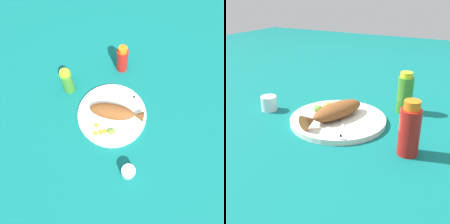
# 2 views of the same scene
# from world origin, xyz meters

# --- Properties ---
(ground_plane) EXTENTS (4.00, 4.00, 0.00)m
(ground_plane) POSITION_xyz_m (0.00, 0.00, 0.00)
(ground_plane) COLOR #0C605B
(main_plate) EXTENTS (0.33, 0.33, 0.02)m
(main_plate) POSITION_xyz_m (0.00, 0.00, 0.01)
(main_plate) COLOR silver
(main_plate) RESTS_ON ground_plane
(fried_fish) EXTENTS (0.26, 0.14, 0.05)m
(fried_fish) POSITION_xyz_m (-0.01, 0.00, 0.05)
(fried_fish) COLOR brown
(fried_fish) RESTS_ON main_plate
(fork_near) EXTENTS (0.17, 0.10, 0.00)m
(fork_near) POSITION_xyz_m (-0.07, -0.05, 0.02)
(fork_near) COLOR silver
(fork_near) RESTS_ON main_plate
(fork_far) EXTENTS (0.10, 0.17, 0.00)m
(fork_far) POSITION_xyz_m (-0.09, -0.01, 0.02)
(fork_far) COLOR silver
(fork_far) RESTS_ON main_plate
(carrot_slice_near) EXTENTS (0.02, 0.02, 0.00)m
(carrot_slice_near) POSITION_xyz_m (0.08, 0.05, 0.02)
(carrot_slice_near) COLOR orange
(carrot_slice_near) RESTS_ON main_plate
(carrot_slice_mid) EXTENTS (0.02, 0.02, 0.00)m
(carrot_slice_mid) POSITION_xyz_m (0.09, 0.09, 0.02)
(carrot_slice_mid) COLOR orange
(carrot_slice_mid) RESTS_ON main_plate
(carrot_slice_far) EXTENTS (0.02, 0.02, 0.00)m
(carrot_slice_far) POSITION_xyz_m (0.06, 0.09, 0.02)
(carrot_slice_far) COLOR orange
(carrot_slice_far) RESTS_ON main_plate
(carrot_slice_extra) EXTENTS (0.02, 0.02, 0.00)m
(carrot_slice_extra) POSITION_xyz_m (0.04, 0.09, 0.02)
(carrot_slice_extra) COLOR orange
(carrot_slice_extra) RESTS_ON main_plate
(lime_wedge_main) EXTENTS (0.04, 0.03, 0.02)m
(lime_wedge_main) POSITION_xyz_m (0.01, 0.09, 0.03)
(lime_wedge_main) COLOR #6BB233
(lime_wedge_main) RESTS_ON main_plate
(hot_sauce_bottle_red) EXTENTS (0.06, 0.06, 0.16)m
(hot_sauce_bottle_red) POSITION_xyz_m (-0.09, -0.27, 0.08)
(hot_sauce_bottle_red) COLOR #B21914
(hot_sauce_bottle_red) RESTS_ON ground_plane
(hot_sauce_bottle_green) EXTENTS (0.06, 0.06, 0.16)m
(hot_sauce_bottle_green) POSITION_xyz_m (0.20, -0.17, 0.07)
(hot_sauce_bottle_green) COLOR #3D8428
(hot_sauce_bottle_green) RESTS_ON ground_plane
(salt_cup) EXTENTS (0.06, 0.06, 0.06)m
(salt_cup) POSITION_xyz_m (-0.03, 0.28, 0.02)
(salt_cup) COLOR silver
(salt_cup) RESTS_ON ground_plane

